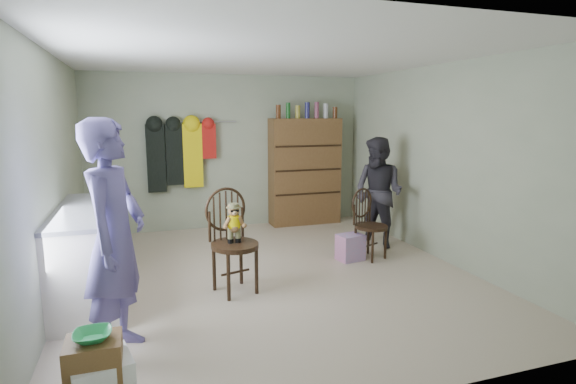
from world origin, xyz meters
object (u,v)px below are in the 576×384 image
object	(u,v)px
counter	(91,253)
dresser	(305,171)
chair_front	(232,233)
chair_far	(368,221)

from	to	relation	value
counter	dresser	xyz separation A→B (m)	(3.20, 2.30, 0.44)
counter	dresser	distance (m)	3.96
counter	chair_front	world-z (taller)	chair_front
chair_far	dresser	xyz separation A→B (m)	(-0.12, 2.05, 0.42)
dresser	chair_far	bearing A→B (deg)	-86.68
chair_front	dresser	bearing A→B (deg)	39.37
chair_front	dresser	xyz separation A→B (m)	(1.79, 2.59, 0.28)
counter	chair_front	distance (m)	1.45
chair_front	dresser	distance (m)	3.16
chair_far	dresser	size ratio (longest dim) A/B	0.44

